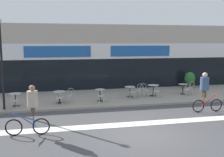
% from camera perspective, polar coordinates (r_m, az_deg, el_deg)
% --- Properties ---
extents(ground_plane, '(120.00, 120.00, 0.00)m').
position_cam_1_polar(ground_plane, '(11.41, 6.27, -11.85)').
color(ground_plane, '#424244').
extents(sidewalk_slab, '(40.00, 5.50, 0.12)m').
position_cam_1_polar(sidewalk_slab, '(18.16, -0.96, -4.06)').
color(sidewalk_slab, gray).
rests_on(sidewalk_slab, ground).
extents(storefront_facade, '(40.00, 4.06, 5.19)m').
position_cam_1_polar(storefront_facade, '(22.43, -3.31, 4.76)').
color(storefront_facade, '#B2A899').
rests_on(storefront_facade, ground).
extents(bike_lane_stripe, '(36.00, 0.70, 0.01)m').
position_cam_1_polar(bike_lane_stripe, '(12.61, 4.35, -9.86)').
color(bike_lane_stripe, silver).
rests_on(bike_lane_stripe, ground).
extents(bistro_table_0, '(0.75, 0.75, 0.75)m').
position_cam_1_polar(bistro_table_0, '(16.33, -20.30, -3.79)').
color(bistro_table_0, black).
rests_on(bistro_table_0, sidewalk_slab).
extents(bistro_table_1, '(0.78, 0.78, 0.72)m').
position_cam_1_polar(bistro_table_1, '(16.43, -11.42, -3.46)').
color(bistro_table_1, black).
rests_on(bistro_table_1, sidewalk_slab).
extents(bistro_table_2, '(0.66, 0.66, 0.75)m').
position_cam_1_polar(bistro_table_2, '(16.65, -2.63, -3.11)').
color(bistro_table_2, black).
rests_on(bistro_table_2, sidewalk_slab).
extents(bistro_table_3, '(0.72, 0.72, 0.71)m').
position_cam_1_polar(bistro_table_3, '(17.87, 3.93, -2.42)').
color(bistro_table_3, black).
rests_on(bistro_table_3, sidewalk_slab).
extents(bistro_table_4, '(0.80, 0.80, 0.76)m').
position_cam_1_polar(bistro_table_4, '(18.41, 8.97, -2.05)').
color(bistro_table_4, black).
rests_on(bistro_table_4, sidewalk_slab).
extents(bistro_table_5, '(0.63, 0.63, 0.73)m').
position_cam_1_polar(bistro_table_5, '(19.48, 15.19, -1.80)').
color(bistro_table_5, black).
rests_on(bistro_table_5, sidewalk_slab).
extents(cafe_chair_0_near, '(0.45, 0.60, 0.90)m').
position_cam_1_polar(cafe_chair_0_near, '(15.74, -20.65, -4.34)').
color(cafe_chair_0_near, '#B7B2AD').
rests_on(cafe_chair_0_near, sidewalk_slab).
extents(cafe_chair_1_near, '(0.41, 0.58, 0.90)m').
position_cam_1_polar(cafe_chair_1_near, '(15.82, -11.37, -3.91)').
color(cafe_chair_1_near, '#B7B2AD').
rests_on(cafe_chair_1_near, sidewalk_slab).
extents(cafe_chair_1_side, '(0.58, 0.40, 0.90)m').
position_cam_1_polar(cafe_chair_1_side, '(16.45, -9.23, -3.40)').
color(cafe_chair_1_side, '#B7B2AD').
rests_on(cafe_chair_1_side, sidewalk_slab).
extents(cafe_chair_2_near, '(0.43, 0.59, 0.90)m').
position_cam_1_polar(cafe_chair_2_near, '(16.04, -2.29, -3.59)').
color(cafe_chair_2_near, '#B7B2AD').
rests_on(cafe_chair_2_near, sidewalk_slab).
extents(cafe_chair_3_near, '(0.41, 0.58, 0.90)m').
position_cam_1_polar(cafe_chair_3_near, '(17.28, 4.51, -2.76)').
color(cafe_chair_3_near, '#B7B2AD').
rests_on(cafe_chair_3_near, sidewalk_slab).
extents(cafe_chair_3_side, '(0.60, 0.45, 0.90)m').
position_cam_1_polar(cafe_chair_3_side, '(18.04, 5.85, -2.32)').
color(cafe_chair_3_side, '#B7B2AD').
rests_on(cafe_chair_3_side, sidewalk_slab).
extents(cafe_chair_4_near, '(0.45, 0.60, 0.90)m').
position_cam_1_polar(cafe_chair_4_near, '(17.84, 9.66, -2.51)').
color(cafe_chair_4_near, '#B7B2AD').
rests_on(cafe_chair_4_near, sidewalk_slab).
extents(cafe_chair_4_side, '(0.60, 0.45, 0.90)m').
position_cam_1_polar(cafe_chair_4_side, '(18.22, 7.12, -2.24)').
color(cafe_chair_4_side, '#B7B2AD').
rests_on(cafe_chair_4_side, sidewalk_slab).
extents(cafe_chair_5_near, '(0.41, 0.58, 0.90)m').
position_cam_1_polar(cafe_chair_5_near, '(18.94, 16.05, -2.10)').
color(cafe_chair_5_near, '#B7B2AD').
rests_on(cafe_chair_5_near, sidewalk_slab).
extents(cafe_chair_5_side, '(0.59, 0.42, 0.90)m').
position_cam_1_polar(cafe_chair_5_side, '(19.78, 16.79, -1.70)').
color(cafe_chair_5_side, '#B7B2AD').
rests_on(cafe_chair_5_side, sidewalk_slab).
extents(planter_pot, '(0.85, 0.85, 1.29)m').
position_cam_1_polar(planter_pot, '(22.26, 16.57, -0.15)').
color(planter_pot, '#232326').
rests_on(planter_pot, sidewalk_slab).
extents(lamp_post, '(0.26, 0.26, 5.01)m').
position_cam_1_polar(lamp_post, '(15.45, -22.95, 4.26)').
color(lamp_post, black).
rests_on(lamp_post, sidewalk_slab).
extents(cyclist_0, '(1.82, 0.53, 2.12)m').
position_cam_1_polar(cyclist_0, '(11.35, -17.22, -5.97)').
color(cyclist_0, black).
rests_on(cyclist_0, ground).
extents(cyclist_1, '(1.79, 0.49, 2.21)m').
position_cam_1_polar(cyclist_1, '(15.25, 19.63, -2.15)').
color(cyclist_1, black).
rests_on(cyclist_1, ground).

